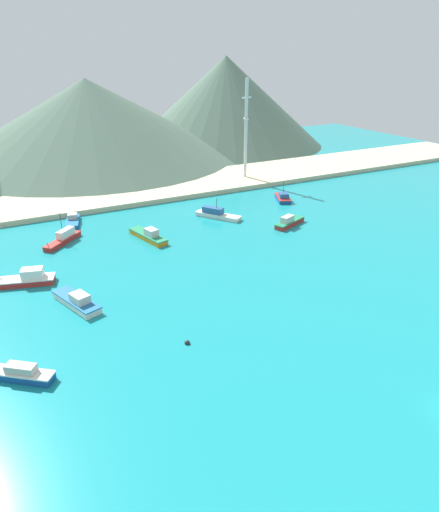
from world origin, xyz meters
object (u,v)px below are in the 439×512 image
at_px(fishing_boat_0, 77,301).
at_px(fishing_boat_7, 216,214).
at_px(fishing_boat_6, 283,197).
at_px(fishing_boat_10, 14,373).
at_px(fishing_boat_1, 64,238).
at_px(fishing_boat_9, 73,221).
at_px(radio_tower, 246,130).
at_px(buoy_1, 187,343).
at_px(fishing_boat_2, 28,279).
at_px(fishing_boat_13, 289,222).
at_px(fishing_boat_4, 149,236).

xyz_separation_m(fishing_boat_0, fishing_boat_7, (37.12, 25.77, 0.05)).
relative_size(fishing_boat_0, fishing_boat_6, 1.28).
bearing_deg(fishing_boat_10, fishing_boat_1, 72.05).
xyz_separation_m(fishing_boat_1, fishing_boat_9, (3.82, 10.32, -0.25)).
bearing_deg(radio_tower, buoy_1, -125.88).
distance_m(fishing_boat_2, buoy_1, 32.25).
distance_m(fishing_boat_6, buoy_1, 66.31).
relative_size(fishing_boat_13, buoy_1, 12.37).
relative_size(fishing_boat_1, fishing_boat_2, 0.92).
distance_m(fishing_boat_0, fishing_boat_10, 16.96).
bearing_deg(buoy_1, fishing_boat_9, 94.26).
relative_size(fishing_boat_9, fishing_boat_10, 0.93).
bearing_deg(radio_tower, fishing_boat_13, -106.16).
distance_m(fishing_boat_1, radio_tower, 63.32).
bearing_deg(fishing_boat_9, buoy_1, -85.74).
height_order(fishing_boat_7, fishing_boat_9, fishing_boat_7).
distance_m(fishing_boat_1, fishing_boat_6, 55.53).
bearing_deg(fishing_boat_6, fishing_boat_2, -164.01).
height_order(fishing_boat_6, fishing_boat_9, fishing_boat_6).
bearing_deg(fishing_boat_13, fishing_boat_10, -155.34).
height_order(fishing_boat_2, fishing_boat_10, fishing_boat_2).
height_order(fishing_boat_9, radio_tower, radio_tower).
height_order(fishing_boat_9, fishing_boat_10, fishing_boat_10).
bearing_deg(fishing_boat_7, fishing_boat_1, 178.41).
height_order(fishing_boat_6, radio_tower, radio_tower).
distance_m(fishing_boat_2, fishing_boat_4, 26.00).
height_order(fishing_boat_0, fishing_boat_2, fishing_boat_2).
distance_m(fishing_boat_4, radio_tower, 53.13).
distance_m(fishing_boat_10, buoy_1, 21.12).
bearing_deg(radio_tower, fishing_boat_7, -131.83).
distance_m(fishing_boat_6, radio_tower, 25.72).
xyz_separation_m(fishing_boat_9, radio_tower, (53.02, 14.02, 13.92)).
distance_m(fishing_boat_4, fishing_boat_7, 19.24).
bearing_deg(radio_tower, fishing_boat_10, -137.23).
distance_m(fishing_boat_1, buoy_1, 44.14).
xyz_separation_m(fishing_boat_4, fishing_boat_6, (39.72, 9.08, -0.05)).
height_order(fishing_boat_6, fishing_boat_13, fishing_boat_6).
distance_m(fishing_boat_4, fishing_boat_9, 20.53).
relative_size(fishing_boat_10, buoy_1, 12.51).
distance_m(fishing_boat_9, fishing_boat_10, 53.37).
distance_m(buoy_1, radio_tower, 84.88).
bearing_deg(fishing_boat_10, fishing_boat_9, 71.57).
bearing_deg(fishing_boat_10, fishing_boat_4, 49.67).
relative_size(fishing_boat_1, fishing_boat_6, 1.07).
xyz_separation_m(fishing_boat_9, buoy_1, (4.01, -53.75, -0.54)).
bearing_deg(fishing_boat_4, fishing_boat_1, 157.90).
height_order(fishing_boat_1, fishing_boat_13, fishing_boat_1).
height_order(fishing_boat_2, radio_tower, radio_tower).
xyz_separation_m(fishing_boat_4, radio_tower, (41.10, 30.73, 13.76)).
bearing_deg(fishing_boat_9, fishing_boat_6, -8.41).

